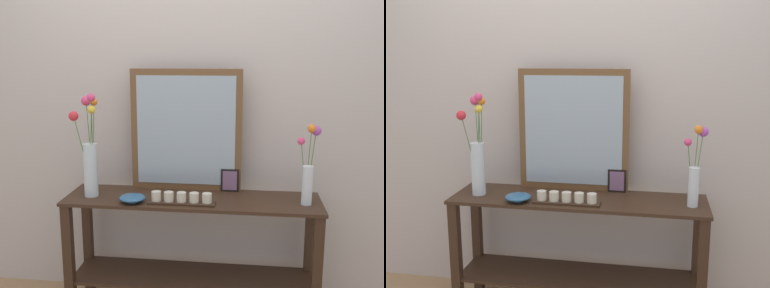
% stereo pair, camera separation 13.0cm
% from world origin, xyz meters
% --- Properties ---
extents(wall_back, '(6.40, 0.08, 2.70)m').
position_xyz_m(wall_back, '(0.00, 0.32, 1.35)').
color(wall_back, beige).
rests_on(wall_back, ground).
extents(console_table, '(1.53, 0.41, 0.77)m').
position_xyz_m(console_table, '(0.00, 0.00, 0.49)').
color(console_table, '#382316').
rests_on(console_table, ground).
extents(mirror_leaning, '(0.69, 0.03, 0.76)m').
position_xyz_m(mirror_leaning, '(-0.06, 0.17, 1.15)').
color(mirror_leaning, brown).
rests_on(mirror_leaning, console_table).
extents(tall_vase_left, '(0.15, 0.25, 0.63)m').
position_xyz_m(tall_vase_left, '(-0.62, -0.03, 1.02)').
color(tall_vase_left, silver).
rests_on(tall_vase_left, console_table).
extents(vase_right, '(0.13, 0.13, 0.46)m').
position_xyz_m(vase_right, '(0.67, -0.01, 0.98)').
color(vase_right, silver).
rests_on(vase_right, console_table).
extents(candle_tray, '(0.39, 0.09, 0.07)m').
position_xyz_m(candle_tray, '(-0.05, -0.11, 0.80)').
color(candle_tray, '#382316').
rests_on(candle_tray, console_table).
extents(picture_frame_small, '(0.11, 0.01, 0.14)m').
position_xyz_m(picture_frame_small, '(0.22, 0.16, 0.84)').
color(picture_frame_small, black).
rests_on(picture_frame_small, console_table).
extents(decorative_bowl, '(0.15, 0.15, 0.05)m').
position_xyz_m(decorative_bowl, '(-0.34, -0.12, 0.80)').
color(decorative_bowl, '#2D5B84').
rests_on(decorative_bowl, console_table).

